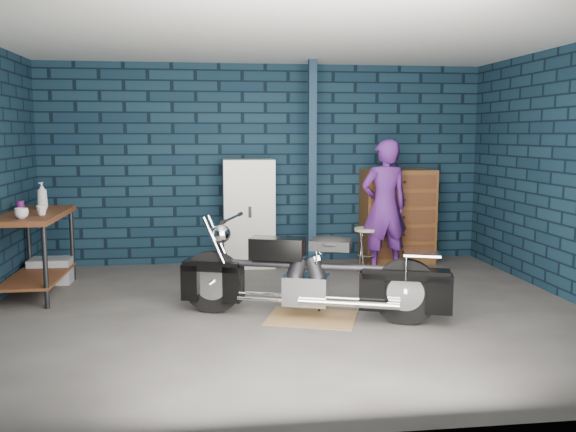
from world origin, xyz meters
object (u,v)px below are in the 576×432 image
person (384,206)px  shop_stool (366,250)px  workbench (36,253)px  locker (249,213)px  tool_chest (398,216)px  motorcycle (312,269)px  storage_bin (51,271)px

person → shop_stool: size_ratio=2.96×
workbench → locker: bearing=25.0°
person → tool_chest: bearing=-128.4°
tool_chest → motorcycle: bearing=-123.5°
workbench → locker: locker is taller
person → storage_bin: bearing=-5.4°
motorcycle → tool_chest: tool_chest is taller
motorcycle → tool_chest: size_ratio=1.73×
motorcycle → storage_bin: 3.39m
locker → tool_chest: size_ratio=1.12×
locker → storage_bin: bearing=-165.3°
person → tool_chest: 0.71m
person → shop_stool: (-0.22, 0.01, -0.56)m
motorcycle → storage_bin: size_ratio=4.63×
locker → shop_stool: locker is taller
storage_bin → tool_chest: bearing=8.0°
storage_bin → tool_chest: 4.53m
person → tool_chest: size_ratio=1.32×
storage_bin → motorcycle: bearing=-32.4°
workbench → person: (4.12, 0.56, 0.39)m
tool_chest → shop_stool: (-0.58, -0.56, -0.35)m
motorcycle → shop_stool: motorcycle is taller
person → locker: 1.79m
workbench → shop_stool: 3.94m
workbench → storage_bin: (0.02, 0.50, -0.31)m
person → shop_stool: person is taller
workbench → person: bearing=7.7°
tool_chest → shop_stool: 0.88m
tool_chest → storage_bin: bearing=-172.0°
locker → tool_chest: bearing=0.0°
tool_chest → shop_stool: size_ratio=2.24×
motorcycle → tool_chest: (1.61, 2.43, 0.15)m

